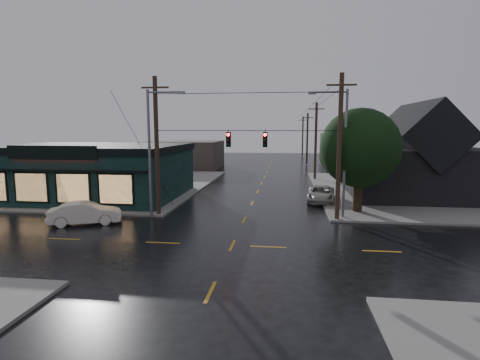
# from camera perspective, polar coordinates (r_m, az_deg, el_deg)

# --- Properties ---
(ground_plane) EXTENTS (160.00, 160.00, 0.00)m
(ground_plane) POSITION_cam_1_polar(r_m,az_deg,el_deg) (21.08, -1.19, -9.95)
(ground_plane) COLOR black
(sidewalk_nw) EXTENTS (28.00, 28.00, 0.15)m
(sidewalk_nw) POSITION_cam_1_polar(r_m,az_deg,el_deg) (46.42, -22.54, -0.64)
(sidewalk_nw) COLOR slate
(sidewalk_nw) RESTS_ON ground
(sidewalk_ne) EXTENTS (28.00, 28.00, 0.15)m
(sidewalk_ne) POSITION_cam_1_polar(r_m,az_deg,el_deg) (43.83, 29.98, -1.57)
(sidewalk_ne) COLOR slate
(sidewalk_ne) RESTS_ON ground
(pizza_shop) EXTENTS (16.30, 12.34, 4.90)m
(pizza_shop) POSITION_cam_1_polar(r_m,az_deg,el_deg) (37.58, -21.40, 1.37)
(pizza_shop) COLOR black
(pizza_shop) RESTS_ON ground
(ne_building) EXTENTS (12.60, 11.60, 8.75)m
(ne_building) POSITION_cam_1_polar(r_m,az_deg,el_deg) (38.84, 25.31, 4.19)
(ne_building) COLOR black
(ne_building) RESTS_ON ground
(corner_tree) EXTENTS (5.99, 5.99, 7.85)m
(corner_tree) POSITION_cam_1_polar(r_m,az_deg,el_deg) (29.65, 17.80, 4.64)
(corner_tree) COLOR black
(corner_tree) RESTS_ON ground
(utility_pole_nw) EXTENTS (2.00, 0.32, 10.15)m
(utility_pole_nw) POSITION_cam_1_polar(r_m,az_deg,el_deg) (28.72, -12.26, -5.30)
(utility_pole_nw) COLOR black
(utility_pole_nw) RESTS_ON ground
(utility_pole_ne) EXTENTS (2.00, 0.32, 10.15)m
(utility_pole_ne) POSITION_cam_1_polar(r_m,az_deg,el_deg) (27.37, 14.52, -6.02)
(utility_pole_ne) COLOR black
(utility_pole_ne) RESTS_ON ground
(utility_pole_far_a) EXTENTS (2.00, 0.32, 9.65)m
(utility_pole_far_a) POSITION_cam_1_polar(r_m,az_deg,el_deg) (48.42, 11.31, 0.05)
(utility_pole_far_a) COLOR black
(utility_pole_far_a) RESTS_ON ground
(utility_pole_far_b) EXTENTS (2.00, 0.32, 9.15)m
(utility_pole_far_b) POSITION_cam_1_polar(r_m,az_deg,el_deg) (68.26, 10.11, 2.31)
(utility_pole_far_b) COLOR black
(utility_pole_far_b) RESTS_ON ground
(utility_pole_far_c) EXTENTS (2.00, 0.32, 9.15)m
(utility_pole_far_c) POSITION_cam_1_polar(r_m,az_deg,el_deg) (88.17, 9.46, 3.55)
(utility_pole_far_c) COLOR black
(utility_pole_far_c) RESTS_ON ground
(span_signal_assembly) EXTENTS (13.00, 0.48, 1.23)m
(span_signal_assembly) POSITION_cam_1_polar(r_m,az_deg,el_deg) (26.52, 1.02, 6.24)
(span_signal_assembly) COLOR black
(span_signal_assembly) RESTS_ON ground
(streetlight_nw) EXTENTS (5.40, 0.30, 9.15)m
(streetlight_nw) POSITION_cam_1_polar(r_m,az_deg,el_deg) (28.19, -13.31, -5.58)
(streetlight_nw) COLOR slate
(streetlight_nw) RESTS_ON ground
(streetlight_ne) EXTENTS (5.40, 0.30, 9.15)m
(streetlight_ne) POSITION_cam_1_polar(r_m,az_deg,el_deg) (28.11, 15.35, -5.69)
(streetlight_ne) COLOR slate
(streetlight_ne) RESTS_ON ground
(bg_building_west) EXTENTS (12.00, 10.00, 4.40)m
(bg_building_west) POSITION_cam_1_polar(r_m,az_deg,el_deg) (62.35, -8.65, 3.86)
(bg_building_west) COLOR #3D342C
(bg_building_west) RESTS_ON ground
(bg_building_east) EXTENTS (14.00, 12.00, 5.60)m
(bg_building_east) POSITION_cam_1_polar(r_m,az_deg,el_deg) (66.26, 18.56, 4.29)
(bg_building_east) COLOR black
(bg_building_east) RESTS_ON ground
(sedan_cream) EXTENTS (4.92, 3.22, 1.53)m
(sedan_cream) POSITION_cam_1_polar(r_m,az_deg,el_deg) (27.49, -22.50, -4.68)
(sedan_cream) COLOR silver
(sedan_cream) RESTS_ON ground
(suv_silver) EXTENTS (2.82, 5.24, 1.40)m
(suv_silver) POSITION_cam_1_polar(r_m,az_deg,el_deg) (33.83, 12.26, -2.11)
(suv_silver) COLOR #A9A99C
(suv_silver) RESTS_ON ground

